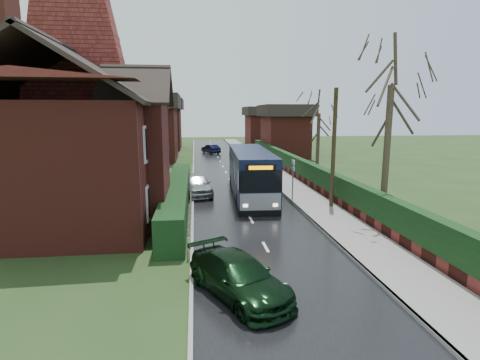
{
  "coord_description": "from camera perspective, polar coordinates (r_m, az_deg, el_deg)",
  "views": [
    {
      "loc": [
        -2.84,
        -16.61,
        5.54
      ],
      "look_at": [
        -0.36,
        3.97,
        1.8
      ],
      "focal_mm": 28.0,
      "sensor_mm": 36.0,
      "label": 1
    }
  ],
  "objects": [
    {
      "name": "road",
      "position": [
        27.33,
        -0.77,
        -1.45
      ],
      "size": [
        6.0,
        100.0,
        0.02
      ],
      "primitive_type": "cube",
      "color": "black",
      "rests_on": "ground"
    },
    {
      "name": "tree_right_far",
      "position": [
        32.2,
        11.98,
        10.57
      ],
      "size": [
        4.06,
        4.06,
        7.84
      ],
      "color": "#34281F",
      "rests_on": "ground"
    },
    {
      "name": "tree_house_side",
      "position": [
        28.37,
        -27.29,
        14.33
      ],
      "size": [
        4.78,
        4.78,
        10.86
      ],
      "color": "#3D2F24",
      "rests_on": "ground"
    },
    {
      "name": "ground",
      "position": [
        17.74,
        2.7,
        -7.98
      ],
      "size": [
        140.0,
        140.0,
        0.0
      ],
      "primitive_type": "plane",
      "color": "#30491F",
      "rests_on": "ground"
    },
    {
      "name": "picket_fence",
      "position": [
        22.21,
        -7.51,
        -3.11
      ],
      "size": [
        0.1,
        16.0,
        0.9
      ],
      "primitive_type": null,
      "color": "gray",
      "rests_on": "ground"
    },
    {
      "name": "bus_stop_sign",
      "position": [
        23.56,
        8.07,
        0.92
      ],
      "size": [
        0.09,
        0.41,
        2.69
      ],
      "rotation": [
        0.0,
        0.0,
        0.09
      ],
      "color": "slate",
      "rests_on": "ground"
    },
    {
      "name": "car_green",
      "position": [
        11.78,
        -0.21,
        -14.5
      ],
      "size": [
        3.42,
        4.56,
        1.23
      ],
      "primitive_type": "imported",
      "rotation": [
        0.0,
        0.0,
        0.46
      ],
      "color": "black",
      "rests_on": "ground"
    },
    {
      "name": "brick_house",
      "position": [
        22.22,
        -22.41,
        6.46
      ],
      "size": [
        9.3,
        14.6,
        10.3
      ],
      "color": "maroon",
      "rests_on": "ground"
    },
    {
      "name": "tree_right_near",
      "position": [
        20.18,
        22.16,
        14.59
      ],
      "size": [
        4.55,
        4.55,
        9.81
      ],
      "color": "#3A2F22",
      "rests_on": "ground"
    },
    {
      "name": "car_distant",
      "position": [
        51.83,
        -4.47,
        4.74
      ],
      "size": [
        2.63,
        3.9,
        1.22
      ],
      "primitive_type": "imported",
      "rotation": [
        0.0,
        0.0,
        3.54
      ],
      "color": "black",
      "rests_on": "ground"
    },
    {
      "name": "kerb_left",
      "position": [
        27.18,
        -7.18,
        -1.51
      ],
      "size": [
        0.12,
        100.0,
        0.1
      ],
      "primitive_type": "cube",
      "color": "gray",
      "rests_on": "ground"
    },
    {
      "name": "right_wall_hedge",
      "position": [
        28.34,
        10.96,
        0.86
      ],
      "size": [
        0.6,
        50.0,
        1.8
      ],
      "color": "maroon",
      "rests_on": "ground"
    },
    {
      "name": "front_hedge",
      "position": [
        22.15,
        -9.47,
        -2.27
      ],
      "size": [
        1.2,
        16.0,
        1.6
      ],
      "primitive_type": "cube",
      "color": "black",
      "rests_on": "ground"
    },
    {
      "name": "telegraph_pole",
      "position": [
        22.17,
        14.08,
        4.64
      ],
      "size": [
        0.31,
        0.88,
        6.92
      ],
      "rotation": [
        0.0,
        0.0,
        -0.27
      ],
      "color": "black",
      "rests_on": "ground"
    },
    {
      "name": "bus",
      "position": [
        24.85,
        1.63,
        0.96
      ],
      "size": [
        2.76,
        10.31,
        3.1
      ],
      "rotation": [
        0.0,
        0.0,
        -0.04
      ],
      "color": "black",
      "rests_on": "ground"
    },
    {
      "name": "car_silver",
      "position": [
        25.54,
        -6.67,
        -0.65
      ],
      "size": [
        2.39,
        4.61,
        1.5
      ],
      "primitive_type": "imported",
      "rotation": [
        0.0,
        0.0,
        0.15
      ],
      "color": "#B5B6BA",
      "rests_on": "ground"
    },
    {
      "name": "pavement",
      "position": [
        28.08,
        7.88,
        -1.1
      ],
      "size": [
        2.5,
        100.0,
        0.14
      ],
      "primitive_type": "cube",
      "color": "slate",
      "rests_on": "ground"
    },
    {
      "name": "kerb_right",
      "position": [
        27.8,
        5.49,
        -1.17
      ],
      "size": [
        0.12,
        100.0,
        0.14
      ],
      "primitive_type": "cube",
      "color": "gray",
      "rests_on": "ground"
    }
  ]
}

